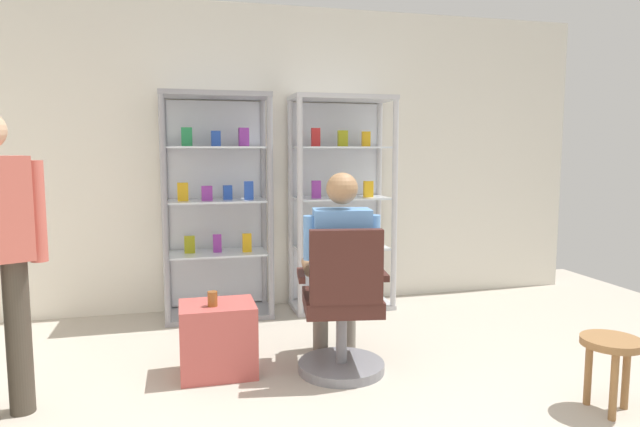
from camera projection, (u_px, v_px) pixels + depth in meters
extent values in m
cube|color=silver|center=(275.00, 159.00, 5.07)|extent=(6.00, 0.10, 2.70)
cylinder|color=gray|center=(165.00, 211.00, 4.40)|extent=(0.05, 0.05, 1.90)
cylinder|color=gray|center=(271.00, 208.00, 4.61)|extent=(0.05, 0.05, 1.90)
cylinder|color=gray|center=(166.00, 206.00, 4.78)|extent=(0.05, 0.05, 1.90)
cylinder|color=gray|center=(264.00, 203.00, 4.99)|extent=(0.05, 0.05, 1.90)
cube|color=gray|center=(215.00, 95.00, 4.59)|extent=(0.90, 0.45, 0.04)
cube|color=gray|center=(219.00, 313.00, 4.80)|extent=(0.90, 0.45, 0.04)
cube|color=silver|center=(216.00, 204.00, 4.90)|extent=(0.84, 0.02, 1.80)
cube|color=silver|center=(218.00, 253.00, 4.74)|extent=(0.82, 0.39, 0.02)
cube|color=#999919|center=(190.00, 245.00, 4.70)|extent=(0.09, 0.05, 0.15)
cube|color=purple|center=(217.00, 243.00, 4.74)|extent=(0.07, 0.03, 0.15)
cube|color=gold|center=(247.00, 243.00, 4.75)|extent=(0.08, 0.04, 0.16)
cube|color=silver|center=(217.00, 201.00, 4.69)|extent=(0.82, 0.39, 0.02)
cube|color=gold|center=(183.00, 192.00, 4.58)|extent=(0.09, 0.03, 0.15)
cube|color=purple|center=(207.00, 193.00, 4.62)|extent=(0.09, 0.05, 0.12)
cube|color=#264CB2|center=(228.00, 192.00, 4.73)|extent=(0.08, 0.05, 0.12)
cube|color=#264CB2|center=(249.00, 190.00, 4.71)|extent=(0.08, 0.05, 0.16)
cube|color=silver|center=(216.00, 147.00, 4.64)|extent=(0.82, 0.39, 0.02)
cube|color=#268C4C|center=(187.00, 137.00, 4.60)|extent=(0.09, 0.05, 0.16)
cube|color=#264CB2|center=(216.00, 139.00, 4.65)|extent=(0.08, 0.05, 0.13)
cube|color=purple|center=(244.00, 137.00, 4.71)|extent=(0.09, 0.05, 0.16)
cylinder|color=#B7B7BC|center=(300.00, 207.00, 4.67)|extent=(0.05, 0.05, 1.90)
cylinder|color=#B7B7BC|center=(395.00, 205.00, 4.87)|extent=(0.05, 0.05, 1.90)
cylinder|color=#B7B7BC|center=(291.00, 203.00, 5.05)|extent=(0.05, 0.05, 1.90)
cylinder|color=#B7B7BC|center=(379.00, 201.00, 5.26)|extent=(0.05, 0.05, 1.90)
cube|color=#B7B7BC|center=(342.00, 98.00, 4.86)|extent=(0.90, 0.45, 0.04)
cube|color=#B7B7BC|center=(341.00, 305.00, 5.07)|extent=(0.90, 0.45, 0.04)
cube|color=silver|center=(335.00, 201.00, 5.17)|extent=(0.84, 0.02, 1.80)
cube|color=silver|center=(342.00, 248.00, 5.01)|extent=(0.82, 0.39, 0.02)
cube|color=gold|center=(314.00, 242.00, 4.91)|extent=(0.09, 0.05, 0.12)
cube|color=#264CB2|center=(334.00, 240.00, 4.95)|extent=(0.08, 0.05, 0.14)
cube|color=#268C4C|center=(352.00, 240.00, 4.97)|extent=(0.08, 0.05, 0.13)
cube|color=#999919|center=(372.00, 238.00, 5.04)|extent=(0.09, 0.04, 0.15)
cube|color=silver|center=(342.00, 198.00, 4.96)|extent=(0.82, 0.39, 0.02)
cube|color=purple|center=(316.00, 189.00, 4.85)|extent=(0.08, 0.05, 0.15)
cube|color=gold|center=(342.00, 190.00, 4.92)|extent=(0.08, 0.06, 0.13)
cube|color=gold|center=(368.00, 189.00, 4.97)|extent=(0.09, 0.03, 0.14)
cube|color=silver|center=(342.00, 147.00, 4.91)|extent=(0.82, 0.39, 0.02)
cube|color=red|center=(316.00, 137.00, 4.82)|extent=(0.07, 0.04, 0.16)
cube|color=#999919|center=(343.00, 138.00, 4.86)|extent=(0.09, 0.04, 0.14)
cube|color=gold|center=(366.00, 139.00, 4.97)|extent=(0.08, 0.06, 0.13)
cylinder|color=slate|center=(341.00, 366.00, 3.60)|extent=(0.56, 0.56, 0.06)
cylinder|color=slate|center=(341.00, 336.00, 3.58)|extent=(0.07, 0.07, 0.41)
cube|color=#3F1E19|center=(342.00, 302.00, 3.55)|extent=(0.55, 0.55, 0.10)
cube|color=#3F1E19|center=(346.00, 267.00, 3.32)|extent=(0.45, 0.15, 0.45)
cube|color=#3F1E19|center=(382.00, 274.00, 3.56)|extent=(0.09, 0.30, 0.04)
cube|color=#3F1E19|center=(301.00, 275.00, 3.51)|extent=(0.09, 0.30, 0.04)
cylinder|color=slate|center=(353.00, 279.00, 3.75)|extent=(0.20, 0.42, 0.14)
cylinder|color=slate|center=(348.00, 311.00, 3.98)|extent=(0.11, 0.11, 0.56)
cylinder|color=slate|center=(323.00, 280.00, 3.73)|extent=(0.20, 0.42, 0.14)
cylinder|color=slate|center=(320.00, 312.00, 3.96)|extent=(0.11, 0.11, 0.56)
cube|color=#598CCC|center=(342.00, 248.00, 3.51)|extent=(0.39, 0.27, 0.50)
sphere|color=#99704C|center=(342.00, 188.00, 3.47)|extent=(0.20, 0.20, 0.20)
cylinder|color=#598CCC|center=(373.00, 237.00, 3.52)|extent=(0.09, 0.09, 0.28)
cylinder|color=#99704C|center=(368.00, 265.00, 3.73)|extent=(0.13, 0.31, 0.08)
cylinder|color=#598CCC|center=(310.00, 238.00, 3.49)|extent=(0.09, 0.09, 0.28)
cylinder|color=#99704C|center=(308.00, 266.00, 3.69)|extent=(0.13, 0.31, 0.08)
cube|color=#B24C47|center=(218.00, 339.00, 3.54)|extent=(0.47, 0.37, 0.46)
cylinder|color=brown|center=(213.00, 299.00, 3.46)|extent=(0.06, 0.06, 0.09)
cylinder|color=#3F382D|center=(19.00, 337.00, 2.99)|extent=(0.13, 0.13, 0.85)
cylinder|color=#BF594C|center=(37.00, 211.00, 3.00)|extent=(0.09, 0.09, 0.55)
cylinder|color=olive|center=(611.00, 342.00, 3.01)|extent=(0.32, 0.32, 0.04)
cylinder|color=olive|center=(626.00, 376.00, 3.06)|extent=(0.04, 0.04, 0.37)
cylinder|color=olive|center=(588.00, 372.00, 3.12)|extent=(0.04, 0.04, 0.37)
cylinder|color=olive|center=(614.00, 386.00, 2.93)|extent=(0.04, 0.04, 0.37)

